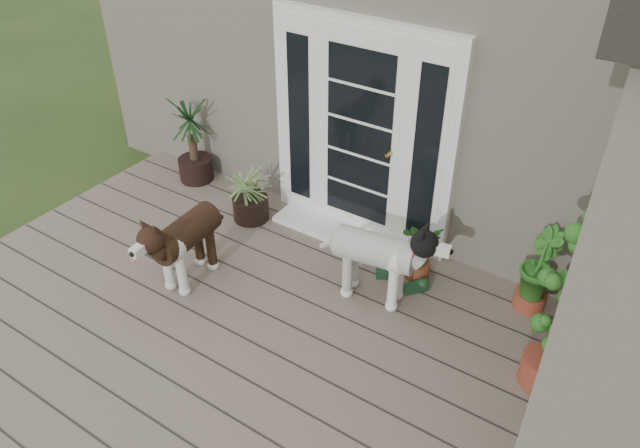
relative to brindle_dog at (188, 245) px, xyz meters
The scene contains 14 objects.
deck 1.32m from the brindle_dog, 31.98° to the right, with size 6.20×4.60×0.12m, color #6B5B4C.
house_main 3.89m from the brindle_dog, 73.55° to the left, with size 7.40×4.00×3.10m, color #665E54.
door_unit 1.90m from the brindle_dog, 60.80° to the left, with size 1.90×0.14×2.15m, color white.
door_step 1.63m from the brindle_dog, 57.29° to the left, with size 1.60×0.40×0.05m, color white.
brindle_dog is the anchor object (origin of this frame).
white_dog 1.67m from the brindle_dog, 24.83° to the left, with size 0.40×0.92×0.77m, color white, non-canonical shape.
spider_plant 1.08m from the brindle_dog, 98.43° to the left, with size 0.62×0.62×0.67m, color #83A464, non-canonical shape.
yucca 1.79m from the brindle_dog, 131.50° to the left, with size 0.73×0.73×1.05m, color #113319, non-canonical shape.
herb_a 2.08m from the brindle_dog, 34.68° to the left, with size 0.38×0.38×0.48m, color #164F16.
herb_b 3.03m from the brindle_dog, 26.27° to the left, with size 0.39×0.39×0.59m, color #21621C.
herb_c 3.47m from the brindle_dog, 21.82° to the left, with size 0.31×0.31×0.48m, color #17531D.
sapling 3.15m from the brindle_dog, 10.44° to the left, with size 0.54×0.54×1.82m, color #225F1B, non-canonical shape.
clog_left 1.80m from the brindle_dog, 37.24° to the left, with size 0.15×0.33×0.10m, color #14331F, non-canonical shape.
clog_right 2.06m from the brindle_dog, 28.63° to the left, with size 0.14×0.29×0.09m, color #15361D, non-canonical shape.
Camera 1 is at (2.32, -1.91, 3.81)m, focal length 34.43 mm.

